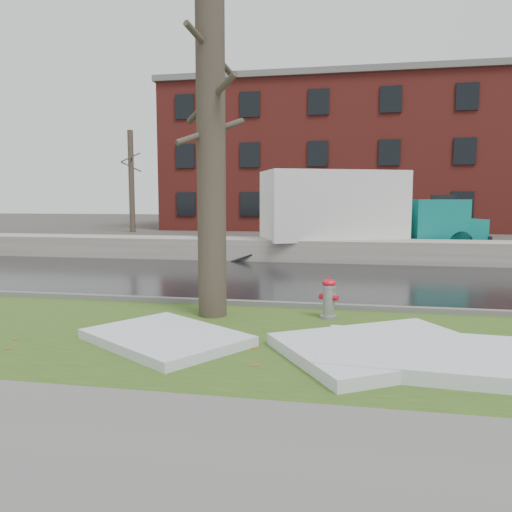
% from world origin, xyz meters
% --- Properties ---
extents(ground, '(120.00, 120.00, 0.00)m').
position_xyz_m(ground, '(0.00, 0.00, 0.00)').
color(ground, '#47423D').
rests_on(ground, ground).
extents(verge, '(60.00, 4.50, 0.04)m').
position_xyz_m(verge, '(0.00, -1.25, 0.02)').
color(verge, '#294C19').
rests_on(verge, ground).
extents(sidewalk, '(60.00, 3.00, 0.05)m').
position_xyz_m(sidewalk, '(0.00, -5.00, 0.03)').
color(sidewalk, slate).
rests_on(sidewalk, ground).
extents(road, '(60.00, 7.00, 0.03)m').
position_xyz_m(road, '(0.00, 4.50, 0.01)').
color(road, black).
rests_on(road, ground).
extents(parking_lot, '(60.00, 9.00, 0.03)m').
position_xyz_m(parking_lot, '(0.00, 13.00, 0.01)').
color(parking_lot, slate).
rests_on(parking_lot, ground).
extents(curb, '(60.00, 0.15, 0.14)m').
position_xyz_m(curb, '(0.00, 1.00, 0.07)').
color(curb, slate).
rests_on(curb, ground).
extents(snowbank, '(60.00, 1.60, 0.75)m').
position_xyz_m(snowbank, '(0.00, 8.70, 0.38)').
color(snowbank, '#A9A29A').
rests_on(snowbank, ground).
extents(brick_building, '(26.00, 12.00, 10.00)m').
position_xyz_m(brick_building, '(2.00, 30.00, 5.00)').
color(brick_building, maroon).
rests_on(brick_building, ground).
extents(bg_tree_left, '(1.40, 1.62, 6.50)m').
position_xyz_m(bg_tree_left, '(-12.00, 22.00, 3.33)').
color(bg_tree_left, brown).
rests_on(bg_tree_left, ground).
extents(bg_tree_center, '(1.40, 1.62, 6.50)m').
position_xyz_m(bg_tree_center, '(-6.00, 26.00, 3.33)').
color(bg_tree_center, brown).
rests_on(bg_tree_center, ground).
extents(fire_hydrant, '(0.36, 0.34, 0.73)m').
position_xyz_m(fire_hydrant, '(1.60, 0.25, 0.43)').
color(fire_hydrant, gray).
rests_on(fire_hydrant, verge).
extents(tree, '(1.21, 1.35, 6.27)m').
position_xyz_m(tree, '(-0.45, 0.09, 3.20)').
color(tree, brown).
rests_on(tree, verge).
extents(box_truck, '(9.17, 4.99, 3.10)m').
position_xyz_m(box_truck, '(2.23, 9.93, 1.64)').
color(box_truck, black).
rests_on(box_truck, ground).
extents(worker, '(0.73, 0.52, 1.88)m').
position_xyz_m(worker, '(-3.08, 8.86, 1.69)').
color(worker, black).
rests_on(worker, snowbank).
extents(snow_patch_near, '(3.26, 3.06, 0.16)m').
position_xyz_m(snow_patch_near, '(2.43, -1.68, 0.12)').
color(snow_patch_near, silver).
rests_on(snow_patch_near, verge).
extents(snow_patch_far, '(2.72, 2.55, 0.14)m').
position_xyz_m(snow_patch_far, '(-0.66, -1.68, 0.11)').
color(snow_patch_far, silver).
rests_on(snow_patch_far, verge).
extents(snow_patch_side, '(2.93, 2.01, 0.18)m').
position_xyz_m(snow_patch_side, '(3.01, -1.92, 0.13)').
color(snow_patch_side, silver).
rests_on(snow_patch_side, verge).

